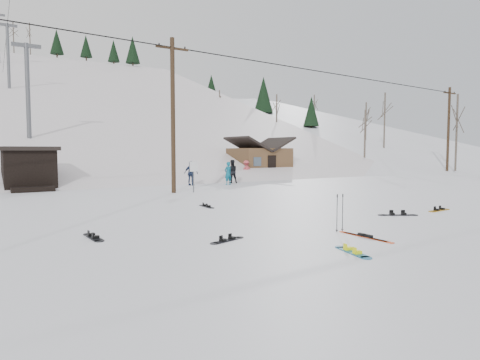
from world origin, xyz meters
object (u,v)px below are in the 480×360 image
utility_pole (173,113)px  hero_skis (365,236)px  hero_snowboard (352,252)px  cabin (259,161)px

utility_pole → hero_skis: bearing=-91.7°
utility_pole → hero_snowboard: size_ratio=6.50×
cabin → hero_snowboard: (-15.15, -26.09, -1.46)m
utility_pole → cabin: bearing=37.6°
utility_pole → cabin: (13.00, 10.00, -3.20)m
cabin → hero_snowboard: cabin is taller
hero_snowboard → hero_skis: size_ratio=0.71×
cabin → hero_snowboard: bearing=-120.1°
utility_pole → hero_skis: 15.70m
hero_skis → cabin: bearing=62.0°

